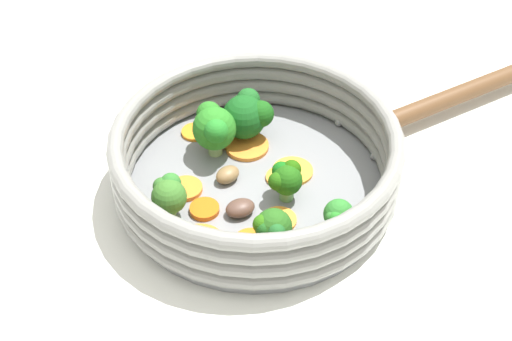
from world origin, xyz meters
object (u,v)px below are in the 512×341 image
(carrot_slice_4, at_px, (219,135))
(carrot_slice_5, at_px, (279,220))
(broccoli_floret_1, at_px, (286,178))
(carrot_slice_0, at_px, (186,191))
(carrot_slice_2, at_px, (245,146))
(mushroom_piece_0, at_px, (240,208))
(broccoli_floret_2, at_px, (169,194))
(carrot_slice_10, at_px, (251,243))
(broccoli_floret_5, at_px, (338,216))
(mushroom_piece_1, at_px, (228,175))
(broccoli_floret_4, at_px, (274,227))
(carrot_slice_9, at_px, (200,243))
(carrot_slice_7, at_px, (239,255))
(broccoli_floret_3, at_px, (247,114))
(skillet, at_px, (256,185))
(broccoli_floret_0, at_px, (214,127))
(carrot_slice_3, at_px, (195,132))
(carrot_slice_1, at_px, (293,171))
(carrot_slice_8, at_px, (282,178))

(carrot_slice_4, distance_m, carrot_slice_5, 0.14)
(broccoli_floret_1, bearing_deg, carrot_slice_0, 166.24)
(carrot_slice_2, bearing_deg, mushroom_piece_0, -102.18)
(carrot_slice_2, bearing_deg, carrot_slice_5, -82.66)
(carrot_slice_2, bearing_deg, broccoli_floret_2, -136.05)
(mushroom_piece_0, bearing_deg, carrot_slice_10, -85.69)
(carrot_slice_4, bearing_deg, broccoli_floret_5, -61.46)
(broccoli_floret_5, xyz_separation_m, mushroom_piece_1, (-0.09, 0.09, -0.02))
(broccoli_floret_5, bearing_deg, broccoli_floret_4, -175.13)
(broccoli_floret_5, bearing_deg, carrot_slice_9, 175.96)
(carrot_slice_7, xyz_separation_m, broccoli_floret_1, (0.06, 0.07, 0.02))
(carrot_slice_4, bearing_deg, carrot_slice_9, -104.64)
(broccoli_floret_5, bearing_deg, broccoli_floret_2, 160.12)
(carrot_slice_2, height_order, broccoli_floret_4, broccoli_floret_4)
(broccoli_floret_2, bearing_deg, broccoli_floret_3, 47.88)
(skillet, relative_size, broccoli_floret_0, 4.69)
(carrot_slice_5, relative_size, broccoli_floret_4, 0.79)
(skillet, height_order, broccoli_floret_0, broccoli_floret_0)
(carrot_slice_7, bearing_deg, broccoli_floret_3, 77.51)
(carrot_slice_3, relative_size, broccoli_floret_3, 0.55)
(broccoli_floret_0, relative_size, broccoli_floret_1, 1.46)
(carrot_slice_7, distance_m, mushroom_piece_1, 0.10)
(broccoli_floret_0, bearing_deg, carrot_slice_1, -31.23)
(mushroom_piece_0, bearing_deg, broccoli_floret_4, -64.23)
(carrot_slice_8, height_order, broccoli_floret_0, broccoli_floret_0)
(broccoli_floret_1, bearing_deg, carrot_slice_2, 108.62)
(broccoli_floret_4, height_order, mushroom_piece_0, broccoli_floret_4)
(carrot_slice_2, relative_size, mushroom_piece_0, 1.60)
(carrot_slice_4, height_order, broccoli_floret_4, broccoli_floret_4)
(broccoli_floret_4, bearing_deg, broccoli_floret_2, 146.30)
(carrot_slice_7, distance_m, broccoli_floret_3, 0.17)
(carrot_slice_2, bearing_deg, broccoli_floret_1, -71.38)
(carrot_slice_1, xyz_separation_m, mushroom_piece_1, (-0.07, 0.00, 0.01))
(broccoli_floret_4, xyz_separation_m, mushroom_piece_1, (-0.03, 0.10, -0.02))
(carrot_slice_3, height_order, carrot_slice_7, same)
(carrot_slice_4, height_order, carrot_slice_10, same)
(skillet, bearing_deg, carrot_slice_3, 120.59)
(carrot_slice_0, bearing_deg, carrot_slice_9, -85.96)
(carrot_slice_7, relative_size, broccoli_floret_1, 0.91)
(carrot_slice_1, relative_size, carrot_slice_9, 0.93)
(carrot_slice_4, relative_size, carrot_slice_7, 0.98)
(broccoli_floret_5, bearing_deg, carrot_slice_2, 114.73)
(carrot_slice_8, distance_m, mushroom_piece_0, 0.06)
(carrot_slice_10, relative_size, mushroom_piece_0, 1.20)
(broccoli_floret_5, bearing_deg, skillet, 125.88)
(broccoli_floret_4, xyz_separation_m, broccoli_floret_5, (0.06, 0.01, -0.00))
(carrot_slice_3, distance_m, broccoli_floret_3, 0.06)
(broccoli_floret_3, distance_m, broccoli_floret_4, 0.16)
(broccoli_floret_0, bearing_deg, broccoli_floret_4, -76.17)
(carrot_slice_10, relative_size, broccoli_floret_1, 0.89)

